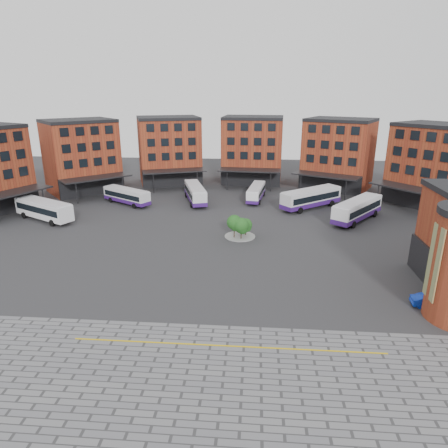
# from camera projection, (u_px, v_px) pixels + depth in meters

# --- Properties ---
(ground) EXTENTS (160.00, 160.00, 0.00)m
(ground) POSITION_uv_depth(u_px,v_px,m) (219.00, 272.00, 46.43)
(ground) COLOR #28282B
(ground) RESTS_ON ground
(paving_zone) EXTENTS (50.00, 22.00, 0.02)m
(paving_zone) POSITION_uv_depth(u_px,v_px,m) (218.00, 422.00, 25.50)
(paving_zone) COLOR slate
(paving_zone) RESTS_ON ground
(yellow_line) EXTENTS (26.00, 0.15, 0.02)m
(yellow_line) POSITION_uv_depth(u_px,v_px,m) (227.00, 346.00, 33.05)
(yellow_line) COLOR gold
(yellow_line) RESTS_ON paving_zone
(main_building) EXTENTS (94.14, 42.48, 14.60)m
(main_building) POSITION_uv_depth(u_px,v_px,m) (212.00, 157.00, 80.59)
(main_building) COLOR brown
(main_building) RESTS_ON ground
(tree_island) EXTENTS (4.40, 4.40, 3.44)m
(tree_island) POSITION_uv_depth(u_px,v_px,m) (240.00, 226.00, 56.57)
(tree_island) COLOR gray
(tree_island) RESTS_ON ground
(bus_a) EXTENTS (11.52, 7.89, 3.30)m
(bus_a) POSITION_uv_depth(u_px,v_px,m) (44.00, 209.00, 64.33)
(bus_a) COLOR white
(bus_a) RESTS_ON ground
(bus_b) EXTENTS (10.05, 7.59, 2.92)m
(bus_b) POSITION_uv_depth(u_px,v_px,m) (127.00, 196.00, 73.51)
(bus_b) COLOR silver
(bus_b) RESTS_ON ground
(bus_c) EXTENTS (5.85, 11.63, 3.20)m
(bus_c) POSITION_uv_depth(u_px,v_px,m) (195.00, 193.00, 74.89)
(bus_c) COLOR silver
(bus_c) RESTS_ON ground
(bus_d) EXTENTS (3.70, 10.17, 2.80)m
(bus_d) POSITION_uv_depth(u_px,v_px,m) (256.00, 192.00, 76.26)
(bus_d) COLOR white
(bus_d) RESTS_ON ground
(bus_e) EXTENTS (11.46, 10.05, 3.50)m
(bus_e) POSITION_uv_depth(u_px,v_px,m) (311.00, 198.00, 70.86)
(bus_e) COLOR silver
(bus_e) RESTS_ON ground
(bus_f) EXTENTS (9.83, 11.40, 3.46)m
(bus_f) POSITION_uv_depth(u_px,v_px,m) (357.00, 209.00, 64.16)
(bus_f) COLOR white
(bus_f) RESTS_ON ground
(blue_car) EXTENTS (3.84, 1.59, 1.23)m
(blue_car) POSITION_uv_depth(u_px,v_px,m) (431.00, 301.00, 38.84)
(blue_car) COLOR #0D2DAB
(blue_car) RESTS_ON ground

